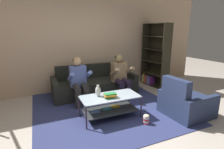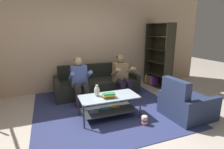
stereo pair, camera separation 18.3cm
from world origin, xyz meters
name	(u,v)px [view 1 (the left image)]	position (x,y,z in m)	size (l,w,h in m)	color
ground	(114,127)	(0.00, 0.00, 0.00)	(16.80, 16.80, 0.00)	beige
back_partition	(79,41)	(0.00, 2.46, 1.45)	(8.40, 0.12, 2.90)	#CCAD8D
couch	(95,84)	(0.25, 1.86, 0.27)	(2.30, 0.87, 0.80)	black
person_seated_left	(79,79)	(-0.31, 1.34, 0.61)	(0.50, 0.58, 1.13)	#2F2D2A
person_seated_right	(121,75)	(0.81, 1.34, 0.62)	(0.50, 0.58, 1.14)	#261C30
coffee_table	(110,103)	(0.09, 0.38, 0.31)	(1.18, 0.56, 0.46)	#AABECB
area_rug	(103,105)	(0.17, 0.99, 0.01)	(3.12, 3.43, 0.01)	navy
vase	(98,91)	(-0.13, 0.48, 0.57)	(0.11, 0.11, 0.23)	silver
book_stack	(110,95)	(0.06, 0.30, 0.51)	(0.25, 0.21, 0.09)	#2D8E46
bookshelf	(155,60)	(2.32, 1.89, 0.81)	(0.46, 0.96, 1.97)	#2A271A
armchair	(185,103)	(1.58, -0.16, 0.27)	(0.92, 0.89, 0.84)	navy
popcorn_tub	(146,119)	(0.61, -0.15, 0.10)	(0.12, 0.12, 0.19)	red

